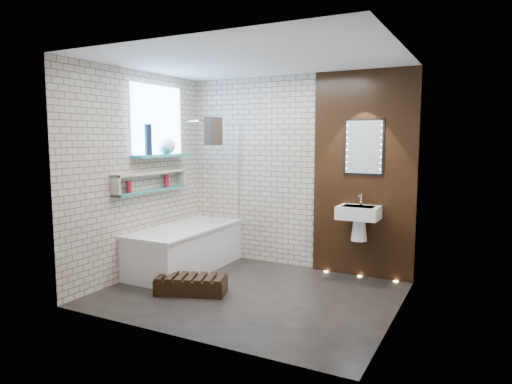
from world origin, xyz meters
The scene contains 15 objects.
ground centered at (0.00, 0.00, 0.00)m, with size 3.20×3.20×0.00m, color black.
room_shell centered at (0.00, 0.00, 1.30)m, with size 3.24×3.20×2.60m.
walnut_panel centered at (0.95, 1.27, 1.30)m, with size 1.30×0.06×2.60m, color black.
clerestory_window centered at (-1.57, 0.35, 1.90)m, with size 0.18×1.00×0.94m.
display_niche centered at (-1.53, 0.15, 1.20)m, with size 0.14×1.30×0.26m.
bathtub centered at (-1.22, 0.45, 0.29)m, with size 0.79×1.74×0.70m.
bath_screen centered at (-0.87, 0.89, 1.28)m, with size 0.01×0.78×1.40m, color white.
towel centered at (-0.87, 0.62, 1.85)m, with size 0.11×0.28×0.36m, color black.
shower_head centered at (-1.30, 0.95, 2.00)m, with size 0.18×0.18×0.02m, color silver.
washbasin centered at (0.95, 1.07, 0.79)m, with size 0.50×0.36×0.58m.
led_mirror centered at (0.95, 1.23, 1.65)m, with size 0.50×0.02×0.70m.
walnut_step centered at (-0.60, -0.30, 0.09)m, with size 0.79×0.35×0.18m, color black.
niche_bottles centered at (-1.53, 0.08, 1.18)m, with size 0.07×0.79×0.17m.
sill_vases centered at (-1.50, 0.37, 1.67)m, with size 0.21×0.53×0.39m.
floor_uplights centered at (0.95, 1.20, 0.01)m, with size 0.96×0.06×0.01m.
Camera 1 is at (2.37, -4.42, 1.76)m, focal length 31.91 mm.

